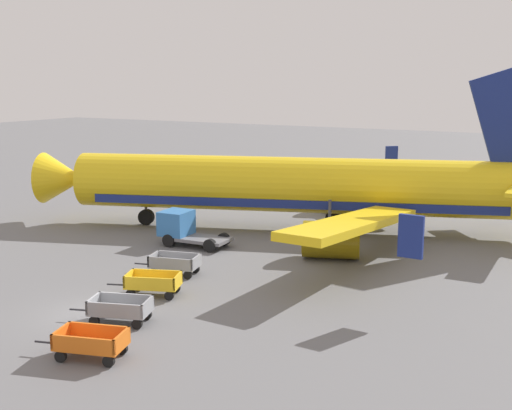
{
  "coord_description": "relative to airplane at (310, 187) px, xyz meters",
  "views": [
    {
      "loc": [
        19.78,
        -19.89,
        10.09
      ],
      "look_at": [
        1.1,
        12.9,
        2.8
      ],
      "focal_mm": 45.77,
      "sensor_mm": 36.0,
      "label": 1
    }
  ],
  "objects": [
    {
      "name": "service_truck_beside_carts",
      "position": [
        -5.24,
        -7.22,
        -1.95
      ],
      "size": [
        4.5,
        2.27,
        2.1
      ],
      "color": "slate",
      "rests_on": "ground"
    },
    {
      "name": "baggage_cart_nearest",
      "position": [
        1.71,
        -22.55,
        -2.45
      ],
      "size": [
        3.61,
        2.07,
        1.07
      ],
      "color": "orange",
      "rests_on": "ground"
    },
    {
      "name": "baggage_cart_fourth_in_row",
      "position": [
        -1.91,
        -12.59,
        -2.45
      ],
      "size": [
        3.62,
        1.98,
        1.07
      ],
      "color": "gray",
      "rests_on": "ground"
    },
    {
      "name": "baggage_cart_third_in_row",
      "position": [
        -0.78,
        -15.8,
        -2.45
      ],
      "size": [
        3.58,
        2.21,
        1.07
      ],
      "color": "gold",
      "rests_on": "ground"
    },
    {
      "name": "baggage_cart_second_in_row",
      "position": [
        0.25,
        -19.29,
        -2.45
      ],
      "size": [
        3.6,
        2.14,
        1.07
      ],
      "color": "gray",
      "rests_on": "ground"
    },
    {
      "name": "airplane",
      "position": [
        0.0,
        0.0,
        0.0
      ],
      "size": [
        36.51,
        29.71,
        11.34
      ],
      "color": "yellow",
      "rests_on": "ground"
    },
    {
      "name": "ground_plane",
      "position": [
        -1.67,
        -19.21,
        -3.05
      ],
      "size": [
        220.0,
        220.0,
        0.0
      ],
      "primitive_type": "plane",
      "color": "slate"
    }
  ]
}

